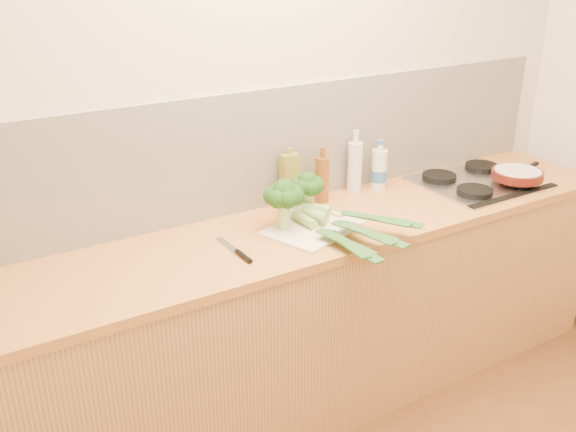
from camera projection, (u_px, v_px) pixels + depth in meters
name	position (u px, v px, depth m)	size (l,w,h in m)	color
room_shell	(273.00, 148.00, 2.86)	(3.50, 3.50, 3.50)	beige
counter	(306.00, 316.00, 2.91)	(3.20, 0.62, 0.90)	tan
gas_hob	(479.00, 181.00, 3.21)	(0.58, 0.50, 0.04)	silver
chopping_board	(313.00, 228.00, 2.70)	(0.39, 0.29, 0.01)	beige
broccoli_left	(284.00, 196.00, 2.63)	(0.17, 0.17, 0.22)	#9DC673
broccoli_right	(307.00, 186.00, 2.75)	(0.15, 0.15, 0.20)	#9DC673
leek_front	(316.00, 226.00, 2.65)	(0.11, 0.65, 0.04)	white
leek_mid	(330.00, 220.00, 2.67)	(0.22, 0.61, 0.04)	white
leek_back	(336.00, 211.00, 2.70)	(0.38, 0.53, 0.04)	white
chefs_knife	(239.00, 253.00, 2.48)	(0.04, 0.27, 0.02)	silver
skillet	(518.00, 174.00, 3.16)	(0.36, 0.25, 0.04)	#52150D
oil_tin	(289.00, 180.00, 2.89)	(0.08, 0.05, 0.28)	olive
glass_bottle	(355.00, 166.00, 3.06)	(0.07, 0.07, 0.31)	silver
amber_bottle	(322.00, 179.00, 2.95)	(0.06, 0.06, 0.27)	brown
water_bottle	(379.00, 171.00, 3.11)	(0.08, 0.08, 0.23)	silver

